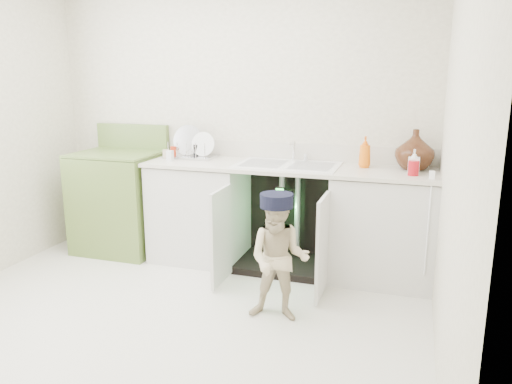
# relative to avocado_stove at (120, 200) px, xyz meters

# --- Properties ---
(ground) EXTENTS (3.50, 3.50, 0.00)m
(ground) POSITION_rel_avocado_stove_xyz_m (1.06, -1.18, -0.48)
(ground) COLOR beige
(ground) RESTS_ON ground
(room_shell) EXTENTS (6.00, 5.50, 1.26)m
(room_shell) POSITION_rel_avocado_stove_xyz_m (1.06, -1.18, 0.77)
(room_shell) COLOR silver
(room_shell) RESTS_ON ground
(counter_run) EXTENTS (2.44, 1.02, 1.22)m
(counter_run) POSITION_rel_avocado_stove_xyz_m (1.64, 0.03, -0.01)
(counter_run) COLOR silver
(counter_run) RESTS_ON ground
(avocado_stove) EXTENTS (0.75, 0.65, 1.17)m
(avocado_stove) POSITION_rel_avocado_stove_xyz_m (0.00, 0.00, 0.00)
(avocado_stove) COLOR #5B7332
(avocado_stove) RESTS_ON ground
(repair_worker) EXTENTS (0.44, 0.77, 0.88)m
(repair_worker) POSITION_rel_avocado_stove_xyz_m (1.80, -0.90, -0.04)
(repair_worker) COLOR beige
(repair_worker) RESTS_ON ground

